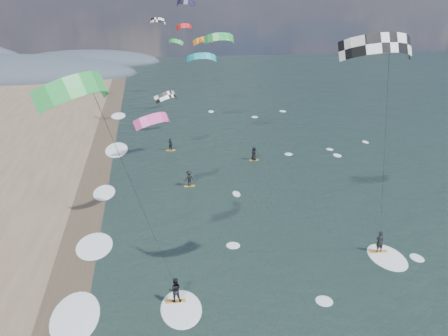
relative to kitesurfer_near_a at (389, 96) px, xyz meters
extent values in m
cube|color=#382D23|center=(-19.55, 4.33, -13.14)|extent=(3.00, 240.00, 0.00)
ellipsoid|color=#3D4756|center=(-29.55, 114.33, -13.14)|extent=(40.00, 18.00, 7.00)
cube|color=#BA8020|center=(3.18, 4.95, -13.11)|extent=(1.40, 0.42, 0.06)
imported|color=black|center=(3.18, 4.95, -12.22)|extent=(0.68, 0.49, 1.73)
ellipsoid|color=white|center=(3.48, 4.15, -13.14)|extent=(2.60, 4.20, 0.12)
cylinder|color=black|center=(1.18, 1.95, -4.36)|extent=(0.02, 0.02, 16.60)
cube|color=#BA8020|center=(-12.55, 0.94, -13.11)|extent=(1.31, 0.40, 0.06)
imported|color=black|center=(-12.55, 0.94, -12.25)|extent=(0.83, 0.65, 1.67)
ellipsoid|color=white|center=(-12.25, 0.14, -13.14)|extent=(2.60, 4.20, 0.12)
cylinder|color=black|center=(-14.30, -2.06, -4.87)|extent=(0.02, 0.02, 15.58)
cube|color=#BA8020|center=(-9.87, 20.72, -13.12)|extent=(1.10, 0.35, 0.05)
imported|color=black|center=(-9.87, 20.72, -12.29)|extent=(1.19, 0.98, 1.60)
cube|color=#BA8020|center=(-1.65, 27.70, -13.12)|extent=(1.10, 0.35, 0.05)
imported|color=black|center=(-1.65, 27.70, -12.28)|extent=(0.81, 0.93, 1.61)
cube|color=#BA8020|center=(-11.09, 32.94, -13.12)|extent=(1.10, 0.35, 0.05)
imported|color=black|center=(-11.09, 32.94, -12.32)|extent=(0.67, 0.65, 1.54)
ellipsoid|color=white|center=(-18.35, 0.33, -13.14)|extent=(2.40, 5.40, 0.11)
ellipsoid|color=white|center=(-18.35, 9.33, -13.14)|extent=(2.40, 5.40, 0.11)
ellipsoid|color=white|center=(-18.35, 20.33, -13.14)|extent=(2.40, 5.40, 0.11)
ellipsoid|color=white|center=(-18.35, 34.33, -13.14)|extent=(2.40, 5.40, 0.11)
ellipsoid|color=white|center=(-18.35, 52.33, -13.14)|extent=(2.40, 5.40, 0.11)
camera|label=1|loc=(-13.70, -26.42, 5.77)|focal=40.00mm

